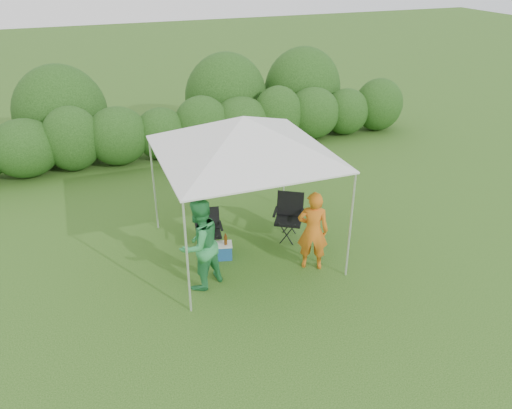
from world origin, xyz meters
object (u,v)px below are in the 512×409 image
object	(u,v)px
chair_left	(208,227)
woman	(200,244)
man	(313,231)
chair_right	(289,213)
cooler	(222,251)
canopy	(243,135)

from	to	relation	value
chair_left	woman	world-z (taller)	woman
man	woman	xyz separation A→B (m)	(-2.13, 0.17, 0.07)
chair_right	cooler	world-z (taller)	chair_right
chair_right	woman	xyz separation A→B (m)	(-2.18, -1.02, 0.31)
chair_right	man	size ratio (longest dim) A/B	0.61
chair_right	man	xyz separation A→B (m)	(-0.05, -1.19, 0.25)
man	cooler	world-z (taller)	man
woman	man	bearing A→B (deg)	148.33
canopy	chair_right	xyz separation A→B (m)	(1.05, 0.16, -1.91)
chair_left	man	bearing A→B (deg)	-29.51
chair_left	man	distance (m)	2.16
canopy	chair_left	bearing A→B (deg)	154.32
chair_left	cooler	world-z (taller)	chair_left
man	cooler	xyz separation A→B (m)	(-1.52, 0.89, -0.64)
canopy	cooler	xyz separation A→B (m)	(-0.52, -0.14, -2.30)
man	woman	world-z (taller)	woman
canopy	chair_right	bearing A→B (deg)	8.91
canopy	man	distance (m)	2.19
chair_right	cooler	size ratio (longest dim) A/B	2.22
man	chair_left	bearing A→B (deg)	-12.14
chair_right	woman	size ratio (longest dim) A/B	0.57
chair_right	cooler	distance (m)	1.64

